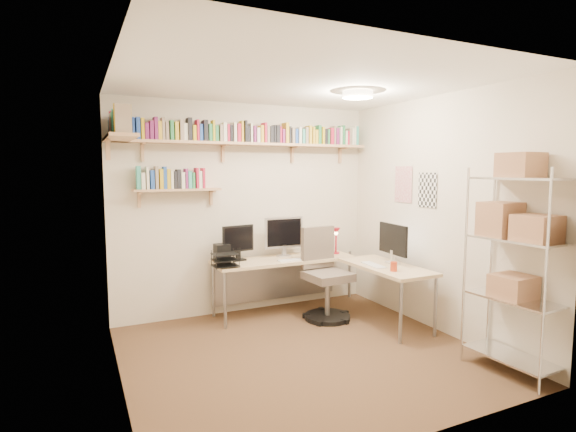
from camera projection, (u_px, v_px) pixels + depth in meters
name	position (u px, v px, depth m)	size (l,w,h in m)	color
ground	(303.00, 353.00, 4.22)	(3.20, 3.20, 0.00)	#45311D
room_shell	(304.00, 189.00, 4.06)	(3.24, 3.04, 2.52)	beige
wall_shelves	(216.00, 142.00, 4.99)	(3.12, 1.09, 0.80)	tan
corner_desk	(302.00, 262.00, 5.22)	(2.04, 1.69, 1.15)	tan
office_chair	(325.00, 280.00, 5.20)	(0.55, 0.56, 1.05)	black
wire_rack	(516.00, 235.00, 3.72)	(0.41, 0.77, 1.86)	silver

